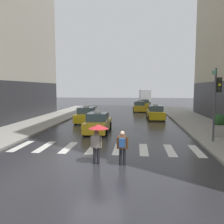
{
  "coord_description": "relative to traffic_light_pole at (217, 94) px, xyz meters",
  "views": [
    {
      "loc": [
        1.87,
        -10.66,
        3.65
      ],
      "look_at": [
        -0.13,
        8.0,
        1.73
      ],
      "focal_mm": 37.03,
      "sensor_mm": 36.0,
      "label": 1
    }
  ],
  "objects": [
    {
      "name": "pedestrian_with_backpack",
      "position": [
        -5.82,
        -5.04,
        -2.29
      ],
      "size": [
        0.55,
        0.43,
        1.65
      ],
      "color": "black",
      "rests_on": "ground"
    },
    {
      "name": "crosswalk_markings",
      "position": [
        -7.04,
        -2.04,
        -3.25
      ],
      "size": [
        11.3,
        2.8,
        0.01
      ],
      "color": "silver",
      "rests_on": "ground"
    },
    {
      "name": "taxi_fourth",
      "position": [
        -4.78,
        21.38,
        -2.53
      ],
      "size": [
        2.05,
        4.59,
        1.8
      ],
      "color": "gold",
      "rests_on": "ground"
    },
    {
      "name": "taxi_lead",
      "position": [
        -8.39,
        3.27,
        -2.53
      ],
      "size": [
        1.94,
        4.55,
        1.8
      ],
      "color": "gold",
      "rests_on": "ground"
    },
    {
      "name": "planter_near_corner",
      "position": [
        0.97,
        2.11,
        -2.38
      ],
      "size": [
        1.1,
        1.1,
        1.6
      ],
      "color": "#A8A399",
      "rests_on": "curb_right"
    },
    {
      "name": "taxi_fifth",
      "position": [
        -3.76,
        27.07,
        -2.53
      ],
      "size": [
        2.09,
        4.62,
        1.8
      ],
      "color": "gold",
      "rests_on": "ground"
    },
    {
      "name": "box_truck",
      "position": [
        -3.39,
        37.21,
        -1.41
      ],
      "size": [
        2.56,
        7.63,
        3.35
      ],
      "color": "#2D2D2D",
      "rests_on": "ground"
    },
    {
      "name": "traffic_light_pole",
      "position": [
        0.0,
        0.0,
        0.0
      ],
      "size": [
        0.44,
        0.84,
        4.8
      ],
      "color": "#47474C",
      "rests_on": "curb_right"
    },
    {
      "name": "ground_plane",
      "position": [
        -7.04,
        -5.04,
        -3.26
      ],
      "size": [
        160.0,
        160.0,
        0.0
      ],
      "primitive_type": "plane",
      "color": "#26262B"
    },
    {
      "name": "taxi_third",
      "position": [
        -2.96,
        12.1,
        -2.53
      ],
      "size": [
        2.07,
        4.61,
        1.8
      ],
      "color": "yellow",
      "rests_on": "ground"
    },
    {
      "name": "taxi_second",
      "position": [
        -10.59,
        8.8,
        -2.53
      ],
      "size": [
        1.93,
        4.54,
        1.8
      ],
      "color": "yellow",
      "rests_on": "ground"
    },
    {
      "name": "pedestrian_with_umbrella",
      "position": [
        -7.01,
        -4.96,
        -1.74
      ],
      "size": [
        0.96,
        0.96,
        1.94
      ],
      "color": "black",
      "rests_on": "ground"
    }
  ]
}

